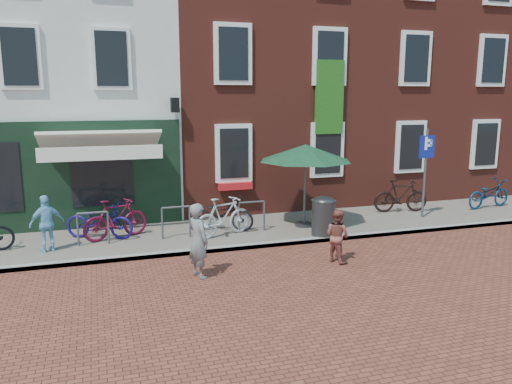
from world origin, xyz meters
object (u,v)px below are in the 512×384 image
object	(u,v)px
woman	(198,241)
bicycle_1	(116,219)
bicycle_2	(99,221)
litter_bin	(323,214)
parasol	(305,150)
boy	(337,236)
bicycle_5	(401,196)
bicycle_3	(224,217)
bicycle_6	(489,194)
cafe_person	(47,223)
bicycle_4	(221,214)
parking_sign	(426,160)

from	to	relation	value
woman	bicycle_1	world-z (taller)	woman
woman	bicycle_2	distance (m)	3.72
litter_bin	parasol	world-z (taller)	parasol
boy	bicycle_5	bearing A→B (deg)	-72.52
boy	bicycle_3	bearing A→B (deg)	15.04
litter_bin	bicycle_3	world-z (taller)	litter_bin
parasol	bicycle_3	distance (m)	2.88
boy	bicycle_6	bearing A→B (deg)	-89.91
cafe_person	bicycle_3	distance (m)	4.19
bicycle_1	bicycle_2	size ratio (longest dim) A/B	0.97
cafe_person	bicycle_5	bearing A→B (deg)	164.19
parasol	woman	xyz separation A→B (m)	(-3.51, -2.76, -1.45)
bicycle_2	bicycle_5	bearing A→B (deg)	-63.45
litter_bin	cafe_person	world-z (taller)	cafe_person
bicycle_4	bicycle_6	distance (m)	8.83
boy	cafe_person	distance (m)	6.64
parasol	boy	size ratio (longest dim) A/B	2.14
boy	cafe_person	bearing A→B (deg)	44.57
bicycle_1	bicycle_3	world-z (taller)	same
bicycle_6	bicycle_1	bearing A→B (deg)	81.81
woman	bicycle_5	size ratio (longest dim) A/B	0.91
boy	bicycle_5	size ratio (longest dim) A/B	0.70
cafe_person	bicycle_5	world-z (taller)	cafe_person
cafe_person	woman	bearing A→B (deg)	119.71
bicycle_1	boy	bearing A→B (deg)	-144.51
bicycle_5	woman	bearing A→B (deg)	127.52
litter_bin	parasol	size ratio (longest dim) A/B	0.43
bicycle_5	bicycle_6	xyz separation A→B (m)	(3.03, -0.35, -0.05)
litter_bin	bicycle_3	xyz separation A→B (m)	(-2.47, 0.71, -0.06)
bicycle_4	cafe_person	bearing A→B (deg)	124.35
litter_bin	bicycle_2	xyz separation A→B (m)	(-5.50, 1.44, -0.11)
parking_sign	bicycle_5	xyz separation A→B (m)	(-0.23, 0.81, -1.20)
bicycle_5	parasol	bearing A→B (deg)	112.21
woman	bicycle_6	size ratio (longest dim) A/B	0.89
bicycle_1	bicycle_5	xyz separation A→B (m)	(8.52, 0.37, 0.00)
bicycle_2	bicycle_6	xyz separation A→B (m)	(11.94, -0.13, 0.00)
parking_sign	cafe_person	world-z (taller)	parking_sign
woman	parking_sign	bearing A→B (deg)	-90.91
woman	bicycle_4	distance (m)	3.25
bicycle_2	bicycle_4	bearing A→B (deg)	-68.51
bicycle_1	bicycle_4	bearing A→B (deg)	-112.18
cafe_person	bicycle_2	size ratio (longest dim) A/B	0.76
woman	bicycle_1	size ratio (longest dim) A/B	0.91
woman	bicycle_6	distance (m)	10.52
bicycle_3	bicycle_6	bearing A→B (deg)	-106.79
parking_sign	bicycle_5	distance (m)	1.47
parasol	bicycle_2	distance (m)	5.66
woman	bicycle_6	xyz separation A→B (m)	(10.06, 3.07, -0.21)
litter_bin	cafe_person	xyz separation A→B (m)	(-6.66, 0.70, 0.10)
bicycle_5	litter_bin	bearing A→B (deg)	127.54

